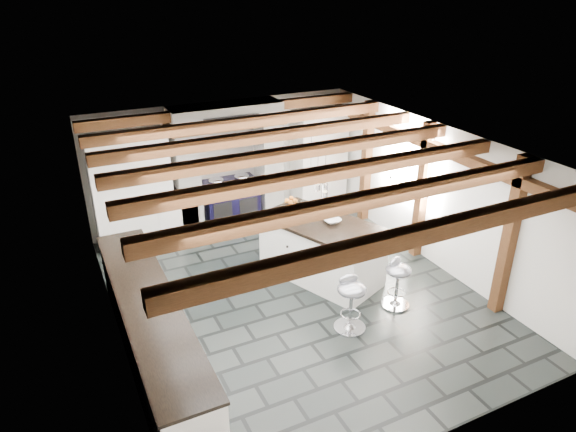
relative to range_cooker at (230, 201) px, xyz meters
name	(u,v)px	position (x,y,z in m)	size (l,w,h in m)	color
ground	(294,294)	(0.00, -2.68, -0.47)	(6.00, 6.00, 0.00)	black
room_shell	(220,202)	(-0.61, -1.26, 0.60)	(6.00, 6.03, 6.00)	white
range_cooker	(230,201)	(0.00, 0.00, 0.00)	(1.00, 0.63, 0.99)	black
kitchen_island	(322,249)	(0.61, -2.41, 0.02)	(1.63, 2.13, 1.25)	white
bar_stool_near	(397,277)	(1.18, -3.57, 0.00)	(0.47, 0.47, 0.75)	silver
bar_stool_far	(351,297)	(0.31, -3.74, 0.03)	(0.43, 0.43, 0.80)	silver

